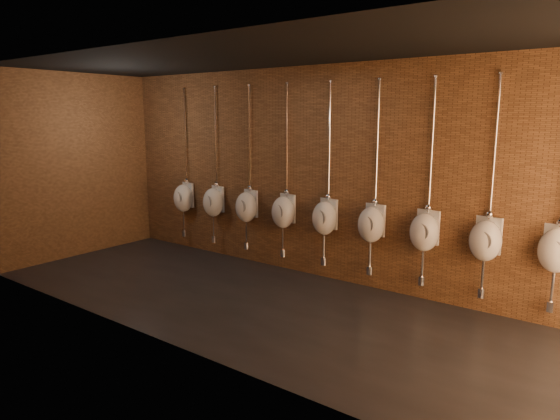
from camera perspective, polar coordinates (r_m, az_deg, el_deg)
The scene contains 11 objects.
ground at distance 6.67m, azimuth -1.44°, elevation -10.94°, with size 8.50×8.50×0.00m, color black.
room_shell at distance 6.22m, azimuth -1.53°, elevation 6.56°, with size 8.54×3.04×3.22m.
urinal_0 at distance 9.41m, azimuth -10.95°, elevation 1.42°, with size 0.45×0.41×2.72m.
urinal_1 at distance 8.86m, azimuth -7.61°, elevation 0.96°, with size 0.45×0.41×2.72m.
urinal_2 at distance 8.35m, azimuth -3.84°, elevation 0.44°, with size 0.45×0.41×2.72m.
urinal_3 at distance 7.88m, azimuth 0.40°, elevation -0.16°, with size 0.45×0.41×2.72m.
urinal_4 at distance 7.46m, azimuth 5.15°, elevation -0.82°, with size 0.45×0.41×2.72m.
urinal_5 at distance 7.10m, azimuth 10.42°, elevation -1.55°, with size 0.45×0.41×2.72m.
urinal_6 at distance 6.80m, azimuth 16.20°, elevation -2.33°, with size 0.45×0.41×2.72m.
urinal_7 at distance 6.58m, azimuth 22.45°, elevation -3.15°, with size 0.45×0.41×2.72m.
urinal_8 at distance 6.45m, azimuth 29.05°, elevation -3.97°, with size 0.45×0.41×2.72m.
Camera 1 is at (3.84, -4.87, 2.46)m, focal length 32.00 mm.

